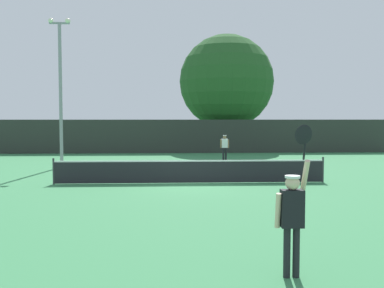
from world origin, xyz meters
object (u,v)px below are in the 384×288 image
Objects in this scene: light_pole at (60,83)px; parked_car_mid at (244,138)px; large_tree at (226,82)px; player_serving at (292,210)px; parked_car_near at (91,140)px; player_receiving at (225,145)px; tennis_ball at (254,181)px.

light_pole is 1.87× the size of parked_car_mid.
player_serving is at bearing -95.13° from large_tree.
parked_car_mid is (13.10, 18.12, -3.84)m from light_pole.
player_serving is 30.81m from large_tree.
large_tree is 2.23× the size of parked_car_near.
player_receiving is at bearing -99.85° from parked_car_mid.
player_serving is at bearing -93.80° from parked_car_mid.
player_receiving is 0.20× the size of light_pole.
parked_car_mid reaches higher than player_receiving.
light_pole is 15.06m from parked_car_near.
light_pole is (-9.51, 6.15, 4.58)m from tennis_ball.
light_pole reaches higher than parked_car_near.
parked_car_near and parked_car_mid have the same top height.
tennis_ball is 0.01× the size of large_tree.
tennis_ball is at bearing 82.42° from player_serving.
player_serving is at bearing -65.08° from light_pole.
player_serving is 0.27× the size of large_tree.
light_pole reaches higher than player_receiving.
player_receiving is at bearing -97.85° from large_tree.
parked_car_mid is (3.60, 24.27, 0.74)m from tennis_ball.
large_tree reaches higher than light_pole.
large_tree is 7.50m from parked_car_mid.
tennis_ball is 0.02× the size of parked_car_near.
parked_car_mid is at bearing -104.22° from player_receiving.
player_serving is 19.36m from light_pole.
large_tree reaches higher than parked_car_mid.
player_serving is 0.60× the size of parked_car_mid.
tennis_ball is at bearing 90.19° from player_receiving.
player_receiving is at bearing -39.92° from parked_car_near.
player_serving reaches higher than player_receiving.
tennis_ball is 23.18m from parked_car_near.
tennis_ball is 12.21m from light_pole.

